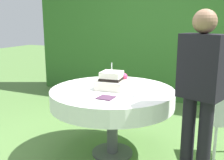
{
  "coord_description": "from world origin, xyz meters",
  "views": [
    {
      "loc": [
        1.17,
        -2.58,
        1.52
      ],
      "look_at": [
        -0.01,
        0.01,
        0.87
      ],
      "focal_mm": 42.85,
      "sensor_mm": 36.0,
      "label": 1
    }
  ],
  "objects_px": {
    "napkin_stack": "(106,98)",
    "standing_person": "(200,89)",
    "wedding_cake": "(112,81)",
    "serving_plate_near": "(139,96)",
    "serving_plate_far": "(84,89)",
    "cake_table": "(112,98)"
  },
  "relations": [
    {
      "from": "standing_person",
      "to": "serving_plate_far",
      "type": "bearing_deg",
      "value": 175.79
    },
    {
      "from": "wedding_cake",
      "to": "serving_plate_far",
      "type": "height_order",
      "value": "wedding_cake"
    },
    {
      "from": "cake_table",
      "to": "wedding_cake",
      "type": "bearing_deg",
      "value": 120.23
    },
    {
      "from": "napkin_stack",
      "to": "standing_person",
      "type": "bearing_deg",
      "value": 6.28
    },
    {
      "from": "serving_plate_near",
      "to": "wedding_cake",
      "type": "bearing_deg",
      "value": 154.95
    },
    {
      "from": "cake_table",
      "to": "serving_plate_near",
      "type": "bearing_deg",
      "value": -23.01
    },
    {
      "from": "cake_table",
      "to": "napkin_stack",
      "type": "height_order",
      "value": "napkin_stack"
    },
    {
      "from": "cake_table",
      "to": "wedding_cake",
      "type": "distance_m",
      "value": 0.18
    },
    {
      "from": "serving_plate_near",
      "to": "standing_person",
      "type": "height_order",
      "value": "standing_person"
    },
    {
      "from": "napkin_stack",
      "to": "wedding_cake",
      "type": "bearing_deg",
      "value": 105.15
    },
    {
      "from": "cake_table",
      "to": "standing_person",
      "type": "xyz_separation_m",
      "value": [
        0.94,
        -0.24,
        0.26
      ]
    },
    {
      "from": "serving_plate_far",
      "to": "standing_person",
      "type": "height_order",
      "value": "standing_person"
    },
    {
      "from": "serving_plate_far",
      "to": "napkin_stack",
      "type": "relative_size",
      "value": 0.75
    },
    {
      "from": "cake_table",
      "to": "standing_person",
      "type": "relative_size",
      "value": 0.85
    },
    {
      "from": "serving_plate_near",
      "to": "napkin_stack",
      "type": "distance_m",
      "value": 0.33
    },
    {
      "from": "napkin_stack",
      "to": "standing_person",
      "type": "relative_size",
      "value": 0.1
    },
    {
      "from": "wedding_cake",
      "to": "serving_plate_near",
      "type": "height_order",
      "value": "wedding_cake"
    },
    {
      "from": "serving_plate_near",
      "to": "standing_person",
      "type": "bearing_deg",
      "value": -8.85
    },
    {
      "from": "serving_plate_near",
      "to": "napkin_stack",
      "type": "relative_size",
      "value": 0.78
    },
    {
      "from": "napkin_stack",
      "to": "standing_person",
      "type": "height_order",
      "value": "standing_person"
    },
    {
      "from": "wedding_cake",
      "to": "serving_plate_near",
      "type": "distance_m",
      "value": 0.42
    },
    {
      "from": "standing_person",
      "to": "cake_table",
      "type": "bearing_deg",
      "value": 165.45
    }
  ]
}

